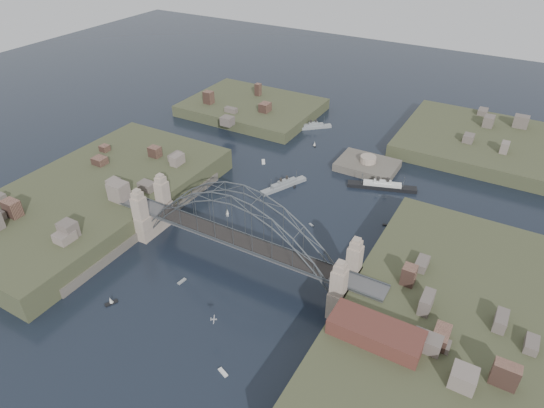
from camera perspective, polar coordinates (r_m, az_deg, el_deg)
The scene contains 23 objects.
ground at distance 137.11m, azimuth -3.77°, elevation -7.12°, with size 500.00×500.00×0.00m, color black.
bridge at distance 129.41m, azimuth -3.97°, elevation -2.98°, with size 84.00×13.80×24.60m.
shore_west at distance 168.90m, azimuth -20.33°, elevation 0.16°, with size 50.50×90.00×12.00m.
shore_east at distance 122.24m, azimuth 20.18°, elevation -14.76°, with size 50.50×90.00×12.00m.
headland_nw at distance 231.30m, azimuth -2.38°, elevation 11.05°, with size 60.00×45.00×9.00m, color #3C4127.
headland_ne at distance 214.77m, azimuth 24.66°, elevation 6.09°, with size 70.00×55.00×9.50m, color #3C4127.
fort_island at distance 185.57m, azimuth 11.30°, elevation 4.05°, with size 22.00×16.00×9.40m.
wharf_shed at distance 107.88m, azimuth 12.33°, elevation -14.79°, with size 20.00×8.00×4.00m, color #592D26.
finger_pier at distance 107.59m, azimuth 6.32°, elevation -22.19°, with size 4.00×22.00×1.40m, color #4E4F51.
naval_cruiser_near at distance 169.99m, azimuth 1.42°, elevation 2.28°, with size 10.19×18.02×5.62m.
naval_cruiser_far at distance 214.92m, azimuth 4.96°, elevation 9.22°, with size 13.79×12.69×5.57m.
ocean_liner at distance 173.71m, azimuth 13.05°, elevation 2.10°, with size 23.98×10.85×5.94m.
aeroplane at distance 114.56m, azimuth -7.07°, elevation -13.57°, with size 1.71×2.51×0.41m.
small_boat_a at distance 156.31m, azimuth -5.40°, elevation -1.01°, with size 2.22×2.59×2.38m.
small_boat_b at distance 151.58m, azimuth 4.74°, elevation -2.53°, with size 1.89×1.28×0.45m.
small_boat_c at distance 133.28m, azimuth -10.76°, elevation -9.12°, with size 1.20×2.80×0.45m.
small_boat_d at distance 155.38m, azimuth 13.54°, elevation -2.47°, with size 2.44×1.42×0.45m.
small_boat_e at distance 186.50m, azimuth -1.04°, elevation 5.08°, with size 3.03×3.80×0.45m.
small_boat_f at distance 170.52m, azimuth 2.73°, elevation 2.07°, with size 0.91×1.79×0.45m.
small_boat_g at distance 111.96m, azimuth -5.90°, elevation -19.46°, with size 2.85×1.80×0.45m.
small_boat_h at distance 199.00m, azimuth 5.12°, elevation 7.14°, with size 1.91×1.95×2.38m.
small_boat_i at distance 139.40m, azimuth 12.52°, elevation -7.05°, with size 2.32×0.89×1.43m.
small_boat_j at distance 131.52m, azimuth -18.77°, elevation -11.02°, with size 2.39×3.43×2.38m.
Camera 1 is at (59.24, -85.39, 89.42)m, focal length 31.38 mm.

